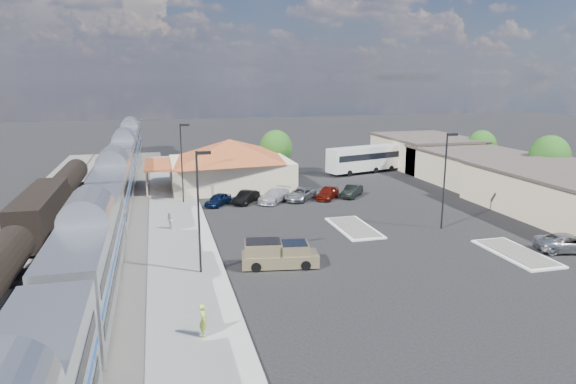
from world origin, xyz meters
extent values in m
plane|color=black|center=(0.00, 0.00, 0.00)|extent=(280.00, 280.00, 0.00)
cube|color=#4C4944|center=(-21.00, 8.00, 0.06)|extent=(16.00, 100.00, 0.12)
cube|color=gray|center=(-12.00, 6.00, 0.09)|extent=(5.50, 92.00, 0.18)
cube|color=silver|center=(-18.00, -8.54, 3.05)|extent=(3.00, 20.00, 5.00)
cube|color=black|center=(-18.00, -8.54, 0.30)|extent=(2.20, 16.00, 0.60)
cube|color=silver|center=(-18.00, 12.46, 3.05)|extent=(3.00, 20.00, 5.00)
cube|color=black|center=(-18.00, 12.46, 0.30)|extent=(2.20, 16.00, 0.60)
cube|color=silver|center=(-18.00, 33.46, 3.05)|extent=(3.00, 20.00, 5.00)
cube|color=black|center=(-18.00, 33.46, 0.30)|extent=(2.20, 16.00, 0.60)
cube|color=silver|center=(-18.00, 54.46, 3.05)|extent=(3.00, 20.00, 5.00)
cube|color=black|center=(-18.00, 54.46, 0.30)|extent=(2.20, 16.00, 0.60)
cube|color=black|center=(-24.00, 7.07, 2.20)|extent=(2.80, 14.00, 3.60)
cube|color=black|center=(-24.00, 7.07, 0.30)|extent=(2.20, 12.00, 0.60)
cylinder|color=black|center=(-24.00, 23.07, 2.10)|extent=(2.80, 14.00, 2.80)
cube|color=black|center=(-24.00, 23.07, 0.30)|extent=(2.20, 12.00, 0.60)
cube|color=#BFB08B|center=(-4.50, 24.00, 1.80)|extent=(15.00, 12.00, 3.60)
pyramid|color=brown|center=(-4.50, 24.00, 4.90)|extent=(15.30, 12.24, 2.60)
cube|color=brown|center=(-13.60, 24.00, 3.30)|extent=(3.20, 9.60, 0.25)
cube|color=#C6B28C|center=(28.00, 18.00, 2.00)|extent=(12.00, 18.00, 4.00)
cube|color=#3F3833|center=(28.00, 18.00, 4.15)|extent=(12.40, 18.40, 0.30)
cube|color=#C6B28C|center=(28.00, 32.00, 2.25)|extent=(12.00, 16.00, 4.50)
cube|color=#3F3833|center=(28.00, 32.00, 4.65)|extent=(12.40, 16.40, 0.30)
cube|color=silver|center=(4.00, 2.00, 0.07)|extent=(3.30, 7.50, 0.15)
cube|color=#4C4944|center=(4.00, 2.00, 0.16)|extent=(2.70, 6.90, 0.10)
cube|color=silver|center=(14.00, -8.00, 0.07)|extent=(3.30, 7.50, 0.15)
cube|color=#4C4944|center=(14.00, -8.00, 0.16)|extent=(2.70, 6.90, 0.10)
cylinder|color=black|center=(-11.00, -6.00, 4.50)|extent=(0.16, 0.16, 9.00)
cube|color=black|center=(-10.50, -6.00, 8.85)|extent=(1.00, 0.25, 0.22)
cylinder|color=black|center=(-11.00, 16.00, 4.50)|extent=(0.16, 0.16, 9.00)
cube|color=black|center=(-10.50, 16.00, 8.85)|extent=(1.00, 0.25, 0.22)
cylinder|color=black|center=(12.00, 0.00, 4.50)|extent=(0.16, 0.16, 9.00)
cube|color=black|center=(12.50, 0.00, 8.85)|extent=(1.00, 0.25, 0.22)
cylinder|color=#382314|center=(34.00, 12.00, 1.43)|extent=(0.30, 0.30, 2.86)
ellipsoid|color=#244F16|center=(34.00, 12.00, 4.23)|extent=(4.94, 4.94, 5.46)
cylinder|color=#382314|center=(34.00, 26.00, 1.28)|extent=(0.30, 0.30, 2.55)
ellipsoid|color=#244F16|center=(34.00, 26.00, 3.77)|extent=(4.41, 4.41, 4.87)
cylinder|color=#382314|center=(3.00, 30.00, 1.36)|extent=(0.30, 0.30, 2.73)
ellipsoid|color=#244F16|center=(3.00, 30.00, 4.03)|extent=(4.71, 4.71, 5.21)
cube|color=tan|center=(-5.08, -5.87, 0.57)|extent=(5.97, 2.93, 0.94)
cube|color=tan|center=(-5.08, -5.87, 1.30)|extent=(2.45, 2.28, 0.99)
cube|color=tan|center=(-5.08, -5.87, 1.40)|extent=(3.01, 2.37, 1.14)
cylinder|color=black|center=(-3.41, -7.07, 0.37)|extent=(0.78, 0.40, 0.75)
cylinder|color=black|center=(-3.13, -5.22, 0.37)|extent=(0.78, 0.40, 0.75)
cylinder|color=black|center=(-7.03, -6.52, 0.37)|extent=(0.78, 0.40, 0.75)
cylinder|color=black|center=(-6.75, -4.67, 0.37)|extent=(0.78, 0.40, 0.75)
imported|color=#A2A5AA|center=(18.56, -8.47, 0.73)|extent=(5.72, 3.66, 1.47)
cube|color=white|center=(16.23, 28.88, 2.19)|extent=(12.45, 5.99, 3.46)
cube|color=black|center=(16.23, 28.88, 2.60)|extent=(11.52, 5.76, 0.91)
cylinder|color=black|center=(20.66, 28.95, 0.46)|extent=(0.96, 0.55, 0.91)
cylinder|color=black|center=(19.99, 31.23, 0.46)|extent=(0.96, 0.55, 0.91)
cylinder|color=black|center=(13.06, 26.70, 0.46)|extent=(0.96, 0.55, 0.91)
cylinder|color=black|center=(12.39, 28.98, 0.46)|extent=(0.96, 0.55, 0.91)
imported|color=#9FB93A|center=(-11.67, -15.48, 1.10)|extent=(0.48, 0.69, 1.83)
imported|color=silver|center=(-12.82, 5.66, 0.98)|extent=(0.84, 0.94, 1.59)
imported|color=#0B1A3A|center=(-7.31, 14.19, 0.67)|extent=(3.68, 4.08, 1.34)
imported|color=black|center=(-4.11, 14.49, 0.71)|extent=(3.77, 4.33, 1.42)
imported|color=silver|center=(-0.91, 14.19, 0.74)|extent=(4.89, 5.22, 1.48)
imported|color=gray|center=(2.29, 14.49, 0.70)|extent=(4.99, 5.37, 1.40)
imported|color=maroon|center=(5.49, 14.19, 0.75)|extent=(4.07, 4.54, 1.49)
imported|color=black|center=(8.69, 14.49, 0.70)|extent=(3.89, 4.22, 1.41)
camera|label=1|loc=(-13.62, -41.38, 13.91)|focal=32.00mm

